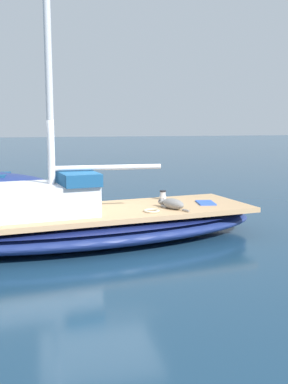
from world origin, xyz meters
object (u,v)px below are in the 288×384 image
(dog_grey, at_px, (172,204))
(coiled_rope, at_px, (152,211))
(deck_towel, at_px, (206,203))
(deck_winch, at_px, (163,195))
(sailboat_main, at_px, (97,226))

(dog_grey, relative_size, coiled_rope, 2.76)
(deck_towel, bearing_deg, deck_winch, 47.20)
(sailboat_main, relative_size, deck_winch, 35.96)
(sailboat_main, xyz_separation_m, dog_grey, (-0.16, -1.57, 0.43))
(sailboat_main, bearing_deg, coiled_rope, -110.07)
(deck_towel, bearing_deg, sailboat_main, 96.28)
(deck_winch, bearing_deg, dog_grey, 174.47)
(dog_grey, distance_m, deck_winch, 1.17)
(coiled_rope, height_order, deck_towel, coiled_rope)
(dog_grey, height_order, coiled_rope, dog_grey)
(deck_winch, height_order, deck_towel, deck_winch)
(deck_winch, distance_m, deck_towel, 1.09)
(sailboat_main, bearing_deg, dog_grey, -95.66)
(dog_grey, distance_m, coiled_rope, 0.55)
(sailboat_main, height_order, deck_winch, deck_winch)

